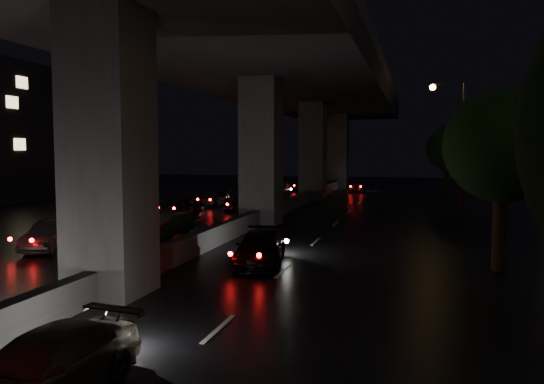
% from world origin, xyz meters
% --- Properties ---
extents(ground, '(120.00, 120.00, 0.00)m').
position_xyz_m(ground, '(0.00, 0.00, 0.00)').
color(ground, black).
rests_on(ground, ground).
extents(viaduct, '(12.00, 80.00, 10.50)m').
position_xyz_m(viaduct, '(0.00, 5.00, 8.34)').
color(viaduct, '#333336').
rests_on(viaduct, ground).
extents(median_barrier, '(0.45, 70.00, 0.85)m').
position_xyz_m(median_barrier, '(0.00, 5.00, 0.42)').
color(median_barrier, '#333336').
rests_on(median_barrier, ground).
extents(tree_b, '(3.80, 3.80, 6.12)m').
position_xyz_m(tree_b, '(11.00, -4.00, 4.20)').
color(tree_b, black).
rests_on(tree_b, ground).
extents(tree_c, '(3.80, 3.80, 6.12)m').
position_xyz_m(tree_c, '(11.00, 12.00, 4.20)').
color(tree_c, black).
rests_on(tree_c, ground).
extents(tree_d, '(3.80, 3.80, 6.12)m').
position_xyz_m(tree_d, '(11.00, 28.00, 4.20)').
color(tree_d, black).
rests_on(tree_d, ground).
extents(streetlight_far, '(2.52, 0.44, 9.00)m').
position_xyz_m(streetlight_far, '(10.97, 18.00, 5.66)').
color(streetlight_far, '#2D2D33').
rests_on(streetlight_far, ground).
extents(car_2, '(1.95, 3.91, 1.09)m').
position_xyz_m(car_2, '(2.51, -15.96, 0.55)').
color(car_2, '#45413B').
rests_on(car_2, ground).
extents(car_3, '(2.33, 4.26, 1.17)m').
position_xyz_m(car_3, '(2.97, -5.23, 0.58)').
color(car_3, black).
rests_on(car_3, ground).
extents(car_4, '(2.06, 3.74, 1.17)m').
position_xyz_m(car_4, '(-6.09, -4.72, 0.58)').
color(car_4, black).
rests_on(car_4, ground).
extents(car_5, '(1.60, 3.78, 1.21)m').
position_xyz_m(car_5, '(-3.01, -0.84, 0.61)').
color(car_5, black).
rests_on(car_5, ground).
extents(car_6, '(2.17, 3.76, 1.20)m').
position_xyz_m(car_6, '(-5.78, 6.76, 0.60)').
color(car_6, black).
rests_on(car_6, ground).
extents(car_7, '(1.69, 3.91, 1.12)m').
position_xyz_m(car_7, '(-5.96, 12.77, 0.56)').
color(car_7, black).
rests_on(car_7, ground).
extents(car_8, '(2.02, 3.34, 1.06)m').
position_xyz_m(car_8, '(-2.89, 10.23, 0.53)').
color(car_8, black).
rests_on(car_8, ground).
extents(car_9, '(1.52, 3.92, 1.27)m').
position_xyz_m(car_9, '(-3.06, 20.88, 0.64)').
color(car_9, '#59544D').
rests_on(car_9, ground).
extents(car_10, '(2.41, 4.15, 1.08)m').
position_xyz_m(car_10, '(-2.83, 29.18, 0.54)').
color(car_10, black).
rests_on(car_10, ground).
extents(car_11, '(2.14, 4.46, 1.23)m').
position_xyz_m(car_11, '(-5.85, 27.96, 0.61)').
color(car_11, black).
rests_on(car_11, ground).
extents(car_12, '(1.61, 3.43, 1.14)m').
position_xyz_m(car_12, '(2.76, 28.96, 0.57)').
color(car_12, '#4D5154').
rests_on(car_12, ground).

